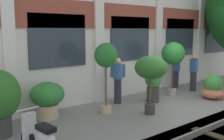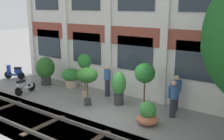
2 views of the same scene
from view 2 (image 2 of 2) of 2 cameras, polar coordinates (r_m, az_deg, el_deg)
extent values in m
plane|color=slate|center=(11.58, -1.67, -9.29)|extent=(80.00, 80.00, 0.00)
cube|color=silver|center=(12.97, 5.70, 11.04)|extent=(15.55, 0.50, 7.86)
cube|color=brown|center=(12.80, 5.00, 7.29)|extent=(15.55, 0.06, 0.90)
cube|color=silver|center=(17.95, -17.36, 11.25)|extent=(0.36, 0.16, 7.86)
cube|color=silver|center=(15.60, -10.23, 11.35)|extent=(0.36, 0.16, 7.86)
cube|color=silver|center=(13.56, -0.79, 11.22)|extent=(0.36, 0.16, 7.86)
cube|color=silver|center=(11.99, 11.51, 10.62)|extent=(0.36, 0.16, 7.86)
cube|color=#28333D|center=(16.91, -13.64, 5.63)|extent=(1.99, 0.04, 1.70)
cube|color=#28333D|center=(14.72, -5.60, 4.78)|extent=(1.99, 0.04, 1.70)
cube|color=#28333D|center=(12.92, 4.90, 3.54)|extent=(1.99, 0.04, 1.70)
cube|color=#28333D|center=(11.68, 18.15, 1.80)|extent=(1.99, 0.04, 1.70)
cube|color=#5B5449|center=(10.05, -10.06, -14.19)|extent=(23.55, 2.80, 0.28)
cube|color=slate|center=(9.52, -13.29, -14.57)|extent=(23.55, 0.07, 0.15)
cube|color=slate|center=(10.41, -7.24, -11.72)|extent=(23.55, 0.07, 0.15)
cube|color=#382D23|center=(13.02, -23.04, -7.70)|extent=(0.24, 2.10, 0.03)
cube|color=#382D23|center=(10.78, -14.59, -11.51)|extent=(0.24, 2.10, 0.03)
cylinder|color=#333333|center=(12.41, 1.49, -6.31)|extent=(0.46, 0.46, 0.55)
ellipsoid|color=#388438|center=(12.18, 1.52, -2.97)|extent=(0.66, 0.66, 1.13)
sphere|color=red|center=(12.07, 1.53, -1.31)|extent=(0.36, 0.36, 0.36)
ellipsoid|color=#B76647|center=(10.56, 7.72, -10.54)|extent=(0.86, 0.86, 0.42)
sphere|color=#388438|center=(10.41, 7.79, -8.64)|extent=(0.69, 0.69, 0.69)
cylinder|color=#333333|center=(15.94, -14.15, -2.22)|extent=(0.59, 0.59, 0.51)
ellipsoid|color=#286023|center=(15.75, -14.31, 0.52)|extent=(1.09, 1.09, 1.24)
cylinder|color=tan|center=(15.23, -8.91, -2.88)|extent=(0.63, 0.63, 0.43)
ellipsoid|color=#2D7A33|center=(15.09, -8.98, -1.02)|extent=(1.00, 1.00, 0.70)
cylinder|color=tan|center=(13.72, -5.80, -5.11)|extent=(0.36, 0.36, 0.22)
cylinder|color=brown|center=(13.47, -5.89, -1.74)|extent=(0.07, 0.07, 1.45)
ellipsoid|color=#236B28|center=(13.26, -5.98, 1.91)|extent=(0.70, 0.70, 0.76)
cylinder|color=gray|center=(11.97, 6.94, -7.86)|extent=(0.35, 0.35, 0.28)
cylinder|color=#4C3826|center=(11.71, 7.05, -4.42)|extent=(0.07, 0.07, 1.23)
ellipsoid|color=#236B28|center=(11.49, 7.17, -0.67)|extent=(0.90, 0.90, 0.88)
cylinder|color=#333333|center=(12.41, -5.30, -6.93)|extent=(0.32, 0.32, 0.32)
cylinder|color=brown|center=(12.19, -5.36, -4.03)|extent=(0.07, 0.07, 1.00)
ellipsoid|color=#286023|center=(12.01, -5.43, -1.10)|extent=(0.98, 0.98, 0.71)
cylinder|color=black|center=(18.03, -21.67, -0.99)|extent=(0.47, 0.28, 0.48)
cylinder|color=black|center=(17.56, -19.20, -1.16)|extent=(0.47, 0.28, 0.48)
cube|color=navy|center=(17.78, -20.43, -0.95)|extent=(0.72, 0.50, 0.08)
ellipsoid|color=navy|center=(17.59, -19.78, -0.24)|extent=(0.62, 0.47, 0.36)
cube|color=black|center=(17.54, -19.83, 0.39)|extent=(0.49, 0.38, 0.10)
cube|color=navy|center=(17.91, -21.55, 0.04)|extent=(0.22, 0.30, 0.60)
cylinder|color=#B7B7BF|center=(17.84, -21.71, 1.23)|extent=(0.23, 0.47, 0.03)
cylinder|color=black|center=(15.03, -17.09, -3.46)|extent=(0.15, 0.49, 0.48)
cylinder|color=black|center=(14.44, -19.59, -4.36)|extent=(0.15, 0.49, 0.48)
cube|color=#B2B2B7|center=(14.71, -18.36, -3.76)|extent=(0.33, 0.71, 0.08)
ellipsoid|color=#B2B2B7|center=(14.47, -19.16, -3.12)|extent=(0.33, 0.59, 0.36)
cube|color=black|center=(14.42, -19.23, -2.36)|extent=(0.28, 0.47, 0.10)
cube|color=#B2B2B7|center=(14.88, -17.40, -2.29)|extent=(0.29, 0.16, 0.60)
cylinder|color=#B7B7BF|center=(14.79, -17.45, -0.85)|extent=(0.50, 0.10, 0.03)
cylinder|color=#282833|center=(11.31, 13.07, -7.99)|extent=(0.26, 0.26, 0.82)
cylinder|color=#33598C|center=(11.08, 13.27, -4.69)|extent=(0.34, 0.34, 0.54)
sphere|color=tan|center=(10.97, 13.38, -2.80)|extent=(0.22, 0.22, 0.22)
cylinder|color=#33598C|center=(10.97, 12.25, -4.67)|extent=(0.09, 0.09, 0.49)
cylinder|color=#33598C|center=(11.17, 14.28, -4.45)|extent=(0.09, 0.09, 0.49)
cylinder|color=#282833|center=(12.05, 13.62, -6.70)|extent=(0.26, 0.26, 0.80)
cylinder|color=#33598C|center=(11.83, 13.81, -3.55)|extent=(0.34, 0.34, 0.59)
sphere|color=tan|center=(11.72, 13.92, -1.66)|extent=(0.22, 0.22, 0.22)
cylinder|color=#33598C|center=(11.70, 12.93, -3.54)|extent=(0.09, 0.09, 0.53)
cylinder|color=#33598C|center=(11.95, 14.69, -3.29)|extent=(0.09, 0.09, 0.53)
cylinder|color=#282833|center=(13.47, -1.01, -3.89)|extent=(0.26, 0.26, 0.89)
cylinder|color=#33598C|center=(13.27, -1.02, -1.00)|extent=(0.34, 0.34, 0.51)
sphere|color=tan|center=(13.18, -1.03, 0.54)|extent=(0.22, 0.22, 0.22)
cylinder|color=#33598C|center=(13.47, -1.25, -0.66)|extent=(0.09, 0.09, 0.46)
cylinder|color=#33598C|center=(13.06, -0.78, -1.13)|extent=(0.09, 0.09, 0.46)
camera|label=1|loc=(13.97, -40.18, 2.49)|focal=42.00mm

